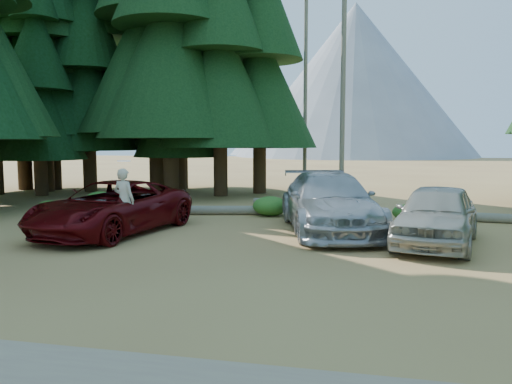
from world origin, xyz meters
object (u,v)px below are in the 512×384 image
red_pickup (112,207)px  silver_minivan_center (329,202)px  frisbee_player (124,200)px  log_right (505,218)px  silver_minivan_right (437,215)px  log_mid (290,203)px  log_left (198,210)px

red_pickup → silver_minivan_center: (6.19, 1.70, 0.10)m
frisbee_player → log_right: size_ratio=0.40×
silver_minivan_right → red_pickup: bearing=-164.3°
log_mid → log_right: bearing=-2.3°
frisbee_player → log_left: bearing=-84.0°
silver_minivan_center → log_mid: 5.84m
silver_minivan_center → frisbee_player: bearing=-170.2°
log_left → log_mid: 4.24m
red_pickup → log_right: (11.82, 4.43, -0.61)m
silver_minivan_center → frisbee_player: (-5.43, -2.46, 0.23)m
red_pickup → log_mid: size_ratio=1.65×
silver_minivan_center → log_mid: size_ratio=1.79×
frisbee_player → log_mid: bearing=-102.0°
silver_minivan_right → log_mid: size_ratio=1.39×
log_left → log_mid: (2.97, 3.03, -0.03)m
silver_minivan_center → red_pickup: bearing=-179.2°
frisbee_player → silver_minivan_center: bearing=-144.0°
frisbee_player → log_right: (11.06, 5.19, -0.95)m
red_pickup → log_left: (1.24, 4.12, -0.61)m
red_pickup → log_mid: red_pickup is taller
silver_minivan_center → log_left: 5.55m
log_mid → silver_minivan_right: bearing=-37.2°
silver_minivan_center → log_right: (5.63, 2.73, -0.72)m
log_left → log_mid: bearing=33.0°
silver_minivan_right → log_left: silver_minivan_right is taller
red_pickup → log_right: size_ratio=1.13×
red_pickup → silver_minivan_right: (9.08, 0.31, 0.02)m
silver_minivan_right → log_right: (2.74, 4.12, -0.64)m
silver_minivan_center → log_right: size_ratio=1.23×
log_left → log_right: bearing=-10.9°
silver_minivan_right → frisbee_player: 8.39m
red_pickup → log_right: bearing=30.4°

